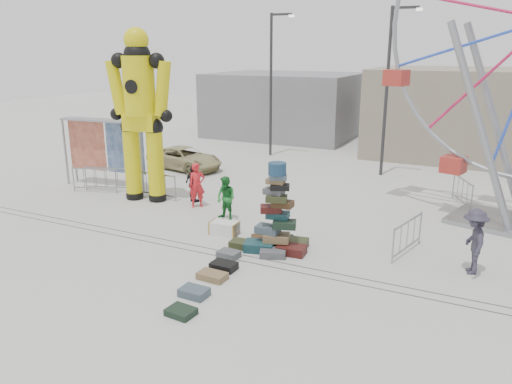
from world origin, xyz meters
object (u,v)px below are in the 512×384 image
at_px(barricade_wheel_back, 462,192).
at_px(parked_suv, 185,158).
at_px(suitcase_tower, 277,226).
at_px(barricade_wheel_front, 407,237).
at_px(lamp_post_left, 272,78).
at_px(banner_scaffold, 105,136).
at_px(crash_test_dummy, 141,110).
at_px(pedestrian_red, 197,185).
at_px(barricade_dummy_b, 107,179).
at_px(barricade_dummy_a, 95,180).
at_px(lamp_post_right, 389,84).
at_px(steamer_trunk, 224,228).
at_px(pedestrian_green, 226,198).
at_px(pedestrian_grey, 474,241).
at_px(barricade_dummy_c, 156,185).
at_px(pedestrian_black, 193,184).

height_order(barricade_wheel_back, parked_suv, parked_suv).
xyz_separation_m(suitcase_tower, barricade_wheel_front, (3.74, 1.50, -0.24)).
bearing_deg(lamp_post_left, banner_scaffold, -111.92).
xyz_separation_m(crash_test_dummy, barricade_wheel_front, (10.84, -1.05, -3.21)).
bearing_deg(barricade_wheel_back, pedestrian_red, -86.79).
distance_m(barricade_dummy_b, barricade_wheel_back, 15.10).
bearing_deg(barricade_dummy_a, barricade_dummy_b, 33.33).
height_order(barricade_dummy_b, barricade_wheel_back, same).
relative_size(lamp_post_right, barricade_dummy_a, 4.00).
distance_m(steamer_trunk, pedestrian_green, 1.67).
relative_size(lamp_post_left, pedestrian_grey, 4.24).
relative_size(barricade_dummy_c, barricade_wheel_back, 1.00).
bearing_deg(pedestrian_green, barricade_dummy_b, -175.68).
height_order(lamp_post_right, parked_suv, lamp_post_right).
bearing_deg(pedestrian_black, parked_suv, -35.48).
relative_size(barricade_wheel_back, pedestrian_grey, 1.06).
distance_m(lamp_post_left, barricade_dummy_b, 11.51).
bearing_deg(pedestrian_green, suitcase_tower, -19.84).
bearing_deg(steamer_trunk, barricade_dummy_c, 149.56).
bearing_deg(steamer_trunk, barricade_wheel_back, 42.84).
xyz_separation_m(steamer_trunk, barricade_wheel_back, (7.00, 7.13, 0.33)).
xyz_separation_m(banner_scaffold, pedestrian_grey, (15.59, -2.60, -1.37)).
relative_size(suitcase_tower, parked_suv, 0.68).
bearing_deg(pedestrian_grey, barricade_dummy_a, -109.67).
relative_size(lamp_post_right, barricade_wheel_front, 4.00).
xyz_separation_m(suitcase_tower, steamer_trunk, (-2.14, 0.45, -0.57)).
height_order(barricade_dummy_a, barricade_wheel_back, same).
bearing_deg(pedestrian_grey, pedestrian_black, -115.76).
distance_m(steamer_trunk, pedestrian_black, 4.06).
distance_m(crash_test_dummy, pedestrian_red, 3.79).
xyz_separation_m(lamp_post_left, pedestrian_black, (0.97, -9.98, -3.71)).
xyz_separation_m(steamer_trunk, barricade_dummy_a, (-7.68, 2.01, 0.33)).
distance_m(pedestrian_grey, parked_suv, 15.96).
bearing_deg(banner_scaffold, lamp_post_left, 61.93).
height_order(barricade_dummy_b, barricade_wheel_front, same).
relative_size(barricade_dummy_b, pedestrian_grey, 1.06).
distance_m(lamp_post_right, banner_scaffold, 13.47).
bearing_deg(barricade_dummy_b, barricade_dummy_c, -16.36).
xyz_separation_m(barricade_dummy_b, pedestrian_red, (4.86, -0.20, 0.34)).
distance_m(lamp_post_left, parked_suv, 7.06).
bearing_deg(crash_test_dummy, suitcase_tower, -30.24).
bearing_deg(steamer_trunk, banner_scaffold, 156.05).
xyz_separation_m(barricade_wheel_front, pedestrian_black, (-8.86, 1.65, 0.22)).
bearing_deg(barricade_wheel_back, parked_suv, -115.42).
bearing_deg(barricade_dummy_a, barricade_wheel_front, -20.81).
bearing_deg(banner_scaffold, steamer_trunk, -27.40).
bearing_deg(pedestrian_grey, crash_test_dummy, -111.29).
distance_m(barricade_wheel_back, pedestrian_green, 9.61).
bearing_deg(barricade_dummy_c, banner_scaffold, 170.68).
height_order(barricade_dummy_a, pedestrian_red, pedestrian_red).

